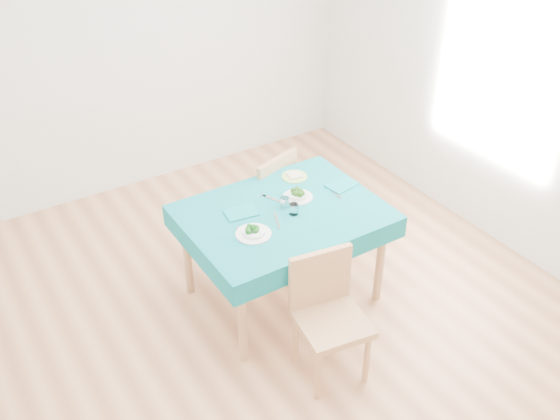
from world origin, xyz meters
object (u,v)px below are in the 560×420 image
bowl_near (253,230)px  bowl_far (298,194)px  side_plate (294,177)px  chair_near (333,311)px  table (283,255)px  chair_far (258,183)px

bowl_near → bowl_far: bowl_near is taller
side_plate → chair_near: bearing=-112.4°
table → chair_far: 0.77m
table → bowl_near: (-0.31, -0.13, 0.41)m
chair_near → side_plate: size_ratio=5.35×
chair_near → bowl_near: (-0.17, 0.67, 0.27)m
chair_far → side_plate: chair_far is taller
bowl_near → side_plate: bearing=36.7°
chair_near → bowl_far: bearing=78.9°
chair_near → chair_far: bearing=85.5°
chair_near → bowl_near: chair_near is taller
table → bowl_near: 0.54m
chair_far → chair_near: bearing=58.2°
chair_far → bowl_near: 1.03m
chair_far → bowl_far: chair_far is taller
bowl_near → table: bearing=22.3°
chair_far → bowl_far: size_ratio=5.12×
side_plate → table: bearing=-133.0°
bowl_near → side_plate: (0.64, 0.47, -0.03)m
chair_near → bowl_far: chair_near is taller
chair_near → chair_far: size_ratio=0.95×
chair_far → bowl_near: bearing=39.6°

